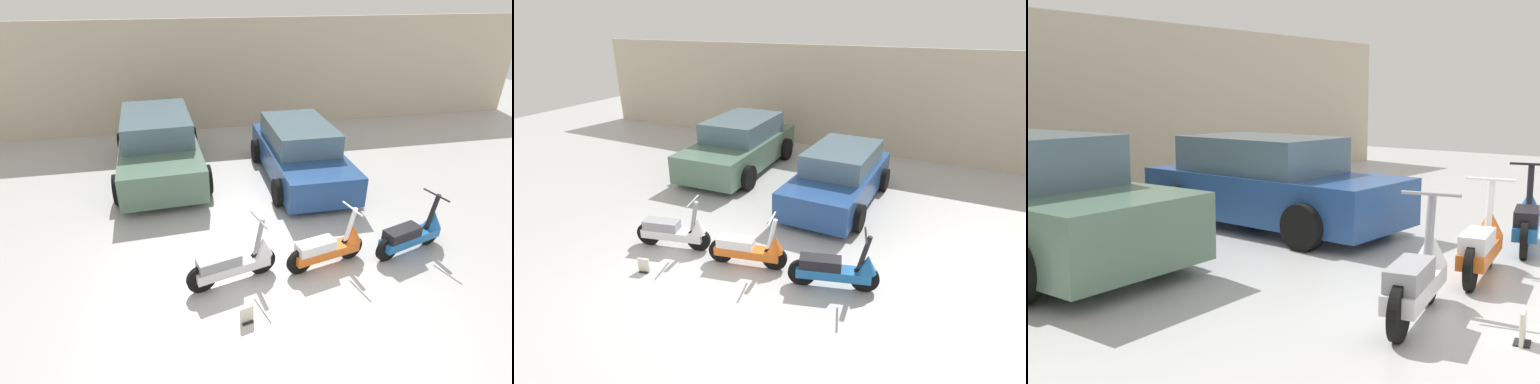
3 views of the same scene
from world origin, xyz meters
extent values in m
plane|color=#B2B2B2|center=(0.00, 0.00, 0.00)|extent=(28.00, 28.00, 0.00)
cube|color=beige|center=(0.00, 8.15, 1.61)|extent=(19.60, 0.12, 3.22)
cylinder|color=black|center=(-0.55, 0.85, 0.23)|extent=(0.46, 0.19, 0.45)
cylinder|color=black|center=(-1.53, 0.61, 0.23)|extent=(0.46, 0.19, 0.45)
cube|color=silver|center=(-1.04, 0.73, 0.28)|extent=(1.21, 0.56, 0.16)
cube|color=gray|center=(-1.25, 0.68, 0.45)|extent=(0.71, 0.42, 0.18)
cylinder|color=gray|center=(-0.60, 0.84, 0.68)|extent=(0.22, 0.13, 0.64)
cylinder|color=gray|center=(-0.60, 0.84, 1.00)|extent=(0.16, 0.52, 0.03)
cone|color=silver|center=(-0.54, 0.86, 0.51)|extent=(0.37, 0.37, 0.30)
cylinder|color=black|center=(0.98, 0.93, 0.22)|extent=(0.44, 0.17, 0.44)
cylinder|color=black|center=(0.03, 0.72, 0.22)|extent=(0.44, 0.17, 0.44)
cube|color=orange|center=(0.50, 0.83, 0.27)|extent=(1.17, 0.51, 0.15)
cube|color=white|center=(0.30, 0.78, 0.43)|extent=(0.68, 0.39, 0.17)
cylinder|color=white|center=(0.93, 0.92, 0.66)|extent=(0.21, 0.12, 0.62)
cylinder|color=white|center=(0.93, 0.92, 0.97)|extent=(0.14, 0.50, 0.03)
cone|color=orange|center=(0.99, 0.94, 0.49)|extent=(0.35, 0.35, 0.29)
cylinder|color=black|center=(2.51, 1.04, 0.22)|extent=(0.45, 0.20, 0.45)
cylinder|color=black|center=(1.56, 0.75, 0.22)|extent=(0.45, 0.20, 0.45)
cube|color=#1E66B2|center=(2.03, 0.89, 0.28)|extent=(1.20, 0.60, 0.16)
cube|color=black|center=(1.83, 0.83, 0.45)|extent=(0.70, 0.44, 0.18)
cylinder|color=black|center=(2.46, 1.02, 0.68)|extent=(0.22, 0.13, 0.64)
cylinder|color=black|center=(2.46, 1.02, 0.99)|extent=(0.18, 0.51, 0.03)
cone|color=#1E66B2|center=(2.53, 1.04, 0.50)|extent=(0.37, 0.37, 0.29)
cube|color=#51705B|center=(-2.14, 5.01, 0.53)|extent=(1.98, 4.28, 0.70)
cube|color=slate|center=(-2.15, 5.27, 1.15)|extent=(1.67, 2.43, 0.55)
cylinder|color=black|center=(-1.16, 3.77, 0.32)|extent=(0.25, 0.65, 0.64)
cylinder|color=black|center=(-2.97, 3.67, 0.32)|extent=(0.25, 0.65, 0.64)
cylinder|color=black|center=(-1.31, 6.36, 0.32)|extent=(0.25, 0.65, 0.64)
cylinder|color=black|center=(-3.12, 6.26, 0.32)|extent=(0.25, 0.65, 0.64)
cube|color=navy|center=(1.07, 4.09, 0.47)|extent=(1.58, 3.75, 0.62)
cube|color=slate|center=(1.07, 4.32, 1.03)|extent=(1.38, 2.10, 0.49)
cylinder|color=black|center=(1.88, 2.93, 0.29)|extent=(0.20, 0.57, 0.57)
cylinder|color=black|center=(0.26, 2.93, 0.29)|extent=(0.20, 0.57, 0.57)
cylinder|color=black|center=(1.89, 5.25, 0.29)|extent=(0.20, 0.57, 0.57)
cylinder|color=black|center=(0.27, 5.26, 0.29)|extent=(0.20, 0.57, 0.57)
cube|color=black|center=(-0.98, -0.14, 0.01)|extent=(0.18, 0.16, 0.01)
cube|color=silver|center=(-0.98, -0.14, 0.13)|extent=(0.20, 0.08, 0.26)
camera|label=1|loc=(-1.66, -4.09, 4.15)|focal=28.00mm
camera|label=2|loc=(3.51, -4.27, 3.99)|focal=28.00mm
camera|label=3|loc=(-5.66, -1.70, 1.86)|focal=45.00mm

